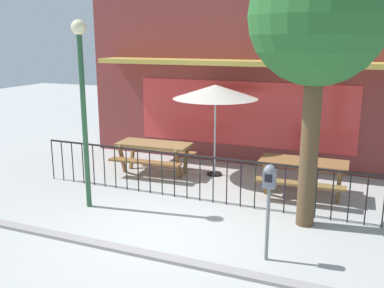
% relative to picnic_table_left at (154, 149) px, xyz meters
% --- Properties ---
extents(ground, '(40.00, 40.00, 0.00)m').
position_rel_picnic_table_left_xyz_m(ground, '(1.74, -2.96, -0.61)').
color(ground, '#A9AAA8').
extents(pub_storefront, '(8.95, 1.38, 5.06)m').
position_rel_picnic_table_left_xyz_m(pub_storefront, '(1.74, 1.89, 1.91)').
color(pub_storefront, '#4F1811').
rests_on(pub_storefront, ground).
extents(patio_fence_front, '(7.54, 0.04, 0.97)m').
position_rel_picnic_table_left_xyz_m(patio_fence_front, '(1.74, -1.32, 0.05)').
color(patio_fence_front, black).
rests_on(patio_fence_front, ground).
extents(picnic_table_left, '(1.87, 1.45, 0.79)m').
position_rel_picnic_table_left_xyz_m(picnic_table_left, '(0.00, 0.00, 0.00)').
color(picnic_table_left, olive).
rests_on(picnic_table_left, ground).
extents(picnic_table_right, '(1.83, 1.40, 0.79)m').
position_rel_picnic_table_left_xyz_m(picnic_table_right, '(3.64, -0.21, 0.00)').
color(picnic_table_right, brown).
rests_on(picnic_table_right, ground).
extents(patio_umbrella, '(2.02, 2.02, 2.22)m').
position_rel_picnic_table_left_xyz_m(patio_umbrella, '(1.43, 0.45, 1.43)').
color(patio_umbrella, black).
rests_on(patio_umbrella, ground).
extents(parking_meter_near, '(0.18, 0.17, 1.50)m').
position_rel_picnic_table_left_xyz_m(parking_meter_near, '(3.57, -3.23, 0.55)').
color(parking_meter_near, slate).
rests_on(parking_meter_near, ground).
extents(street_tree, '(2.27, 2.27, 4.76)m').
position_rel_picnic_table_left_xyz_m(street_tree, '(3.92, -1.69, 2.96)').
color(street_tree, brown).
rests_on(street_tree, ground).
extents(street_lamp, '(0.28, 0.28, 3.61)m').
position_rel_picnic_table_left_xyz_m(street_lamp, '(-0.20, -2.45, 1.77)').
color(street_lamp, '#285333').
rests_on(street_lamp, ground).
extents(curb_edge, '(12.53, 0.20, 0.11)m').
position_rel_picnic_table_left_xyz_m(curb_edge, '(1.74, -3.82, -0.61)').
color(curb_edge, gray).
rests_on(curb_edge, ground).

